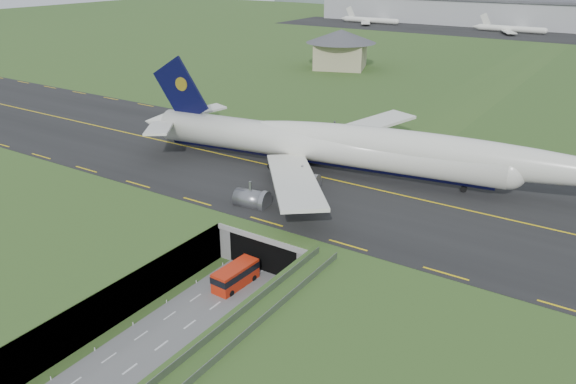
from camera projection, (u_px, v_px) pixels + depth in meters
The scene contains 10 objects.
ground at pixel (229, 297), 77.78m from camera, with size 900.00×900.00×0.00m, color #2C4E1F.
airfield_deck at pixel (228, 278), 76.62m from camera, with size 800.00×800.00×6.00m, color gray.
trench_road at pixel (192, 323), 71.95m from camera, with size 12.00×75.00×0.20m, color slate.
taxiway at pixel (343, 182), 100.93m from camera, with size 800.00×44.00×0.18m, color black.
tunnel_portal at pixel (294, 230), 89.41m from camera, with size 17.00×22.30×6.00m.
guideway at pixel (193, 375), 55.42m from camera, with size 3.00×53.00×7.05m.
jumbo_jet at pixel (353, 148), 102.14m from camera, with size 93.93×60.04×20.09m.
shuttle_tram at pixel (236, 276), 79.66m from camera, with size 3.18×7.65×3.07m.
service_building at pixel (341, 45), 202.35m from camera, with size 32.19×32.19×13.76m.
cargo_terminal at pixel (574, 16), 303.88m from camera, with size 320.00×67.00×15.60m.
Camera 1 is at (42.97, -50.94, 43.43)m, focal length 35.00 mm.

